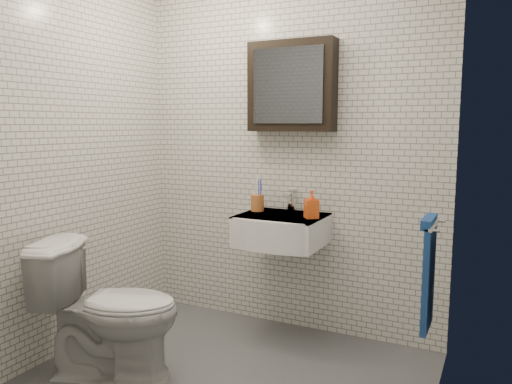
# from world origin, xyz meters

# --- Properties ---
(room_shell) EXTENTS (2.22, 2.02, 2.51)m
(room_shell) POSITION_xyz_m (0.00, 0.00, 1.47)
(room_shell) COLOR silver
(room_shell) RESTS_ON ground
(washbasin) EXTENTS (0.55, 0.50, 0.20)m
(washbasin) POSITION_xyz_m (0.05, 0.73, 0.76)
(washbasin) COLOR white
(washbasin) RESTS_ON room_shell
(faucet) EXTENTS (0.06, 0.20, 0.15)m
(faucet) POSITION_xyz_m (0.05, 0.93, 0.92)
(faucet) COLOR silver
(faucet) RESTS_ON washbasin
(mirror_cabinet) EXTENTS (0.60, 0.15, 0.60)m
(mirror_cabinet) POSITION_xyz_m (0.05, 0.93, 1.70)
(mirror_cabinet) COLOR black
(mirror_cabinet) RESTS_ON room_shell
(towel_rail) EXTENTS (0.09, 0.30, 0.58)m
(towel_rail) POSITION_xyz_m (1.04, 0.35, 0.72)
(towel_rail) COLOR silver
(towel_rail) RESTS_ON room_shell
(toothbrush_cup) EXTENTS (0.11, 0.11, 0.25)m
(toothbrush_cup) POSITION_xyz_m (-0.16, 0.84, 0.91)
(toothbrush_cup) COLOR #B5642D
(toothbrush_cup) RESTS_ON washbasin
(soap_bottle) EXTENTS (0.12, 0.12, 0.18)m
(soap_bottle) POSITION_xyz_m (0.27, 0.76, 0.94)
(soap_bottle) COLOR orange
(soap_bottle) RESTS_ON washbasin
(toilet) EXTENTS (0.89, 0.69, 0.80)m
(toilet) POSITION_xyz_m (-0.62, -0.15, 0.40)
(toilet) COLOR silver
(toilet) RESTS_ON ground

